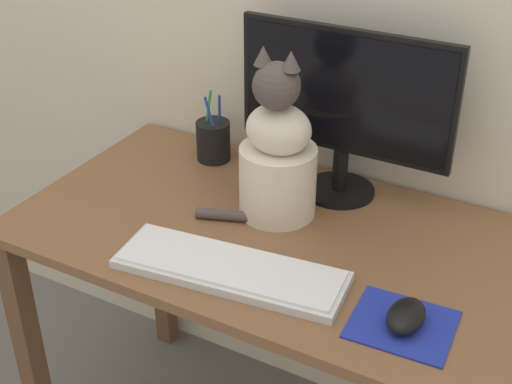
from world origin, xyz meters
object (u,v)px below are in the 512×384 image
Objects in this scene: monitor at (344,104)px; keyboard at (232,270)px; cat at (277,156)px; computer_mouse_right at (406,316)px; pen_cup at (213,140)px.

monitor is 0.46m from keyboard.
computer_mouse_right is at bearing -30.68° from cat.
keyboard is at bearing -82.78° from cat.
keyboard is (-0.06, -0.40, -0.22)m from monitor.
keyboard is at bearing -98.48° from monitor.
pen_cup is (-0.26, 0.16, -0.09)m from cat.
monitor is 2.79× the size of pen_cup.
cat reaches higher than keyboard.
monitor is 0.52m from computer_mouse_right.
pen_cup is at bearing 148.94° from computer_mouse_right.
monitor is at bearing 127.30° from computer_mouse_right.
pen_cup is at bearing 179.42° from monitor.
keyboard is 0.50m from pen_cup.
monitor is 0.19m from cat.
monitor is 4.85× the size of computer_mouse_right.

